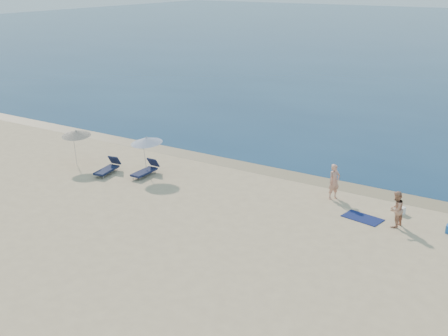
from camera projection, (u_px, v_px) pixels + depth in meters
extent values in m
cube|color=#847254|center=(304.00, 178.00, 30.04)|extent=(240.00, 1.60, 0.00)
imported|color=tan|center=(334.00, 182.00, 26.97)|extent=(0.68, 0.76, 1.75)
imported|color=tan|center=(396.00, 209.00, 24.00)|extent=(0.77, 0.90, 1.62)
cube|color=#0D1545|center=(363.00, 218.00, 25.08)|extent=(1.86, 1.24, 0.03)
cube|color=white|center=(400.00, 210.00, 25.50)|extent=(0.47, 0.43, 0.33)
cylinder|color=silver|center=(145.00, 159.00, 30.06)|extent=(0.12, 0.21, 1.99)
cone|color=silver|center=(146.00, 140.00, 29.88)|extent=(2.27, 2.28, 0.46)
sphere|color=silver|center=(146.00, 137.00, 29.82)|extent=(0.06, 0.06, 0.06)
cylinder|color=silver|center=(75.00, 150.00, 31.54)|extent=(0.13, 0.22, 1.95)
cone|color=beige|center=(76.00, 133.00, 31.37)|extent=(2.16, 2.17, 0.47)
sphere|color=silver|center=(76.00, 130.00, 31.32)|extent=(0.06, 0.06, 0.06)
cube|color=#141B38|center=(106.00, 170.00, 30.45)|extent=(0.88, 1.74, 0.11)
cube|color=#141B38|center=(115.00, 160.00, 31.07)|extent=(0.67, 0.50, 0.54)
cylinder|color=#A5A5AD|center=(110.00, 173.00, 30.40)|extent=(0.03, 0.03, 0.24)
cube|color=#161D3E|center=(144.00, 172.00, 30.16)|extent=(0.65, 1.66, 0.11)
cube|color=#161D3E|center=(153.00, 162.00, 30.72)|extent=(0.61, 0.42, 0.53)
cylinder|color=#A5A5AD|center=(148.00, 175.00, 30.08)|extent=(0.03, 0.03, 0.24)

